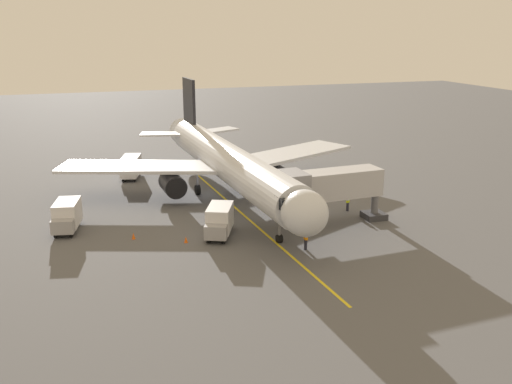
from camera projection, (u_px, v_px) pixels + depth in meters
The scene contains 11 objects.
ground_plane at pixel (205, 195), 62.25m from camera, with size 220.00×220.00×0.00m, color #565659.
apron_lead_in_line at pixel (245, 216), 55.04m from camera, with size 0.24×40.00×0.01m, color yellow.
airplane at pixel (228, 162), 59.65m from camera, with size 34.76×40.33×11.50m.
jet_bridge at pixel (323, 187), 51.49m from camera, with size 11.47×3.45×5.40m.
ground_crew_marshaller at pixel (306, 239), 46.64m from camera, with size 0.27×0.41×1.71m.
ground_crew_wing_walker at pixel (348, 202), 56.51m from camera, with size 0.47×0.45×1.71m.
box_truck_near_nose at pixel (131, 167), 68.84m from camera, with size 3.14×4.96×2.62m.
box_truck_portside at pixel (219, 221), 49.62m from camera, with size 3.63×5.00×2.62m.
box_truck_starboard_side at pixel (67, 216), 50.93m from camera, with size 2.83×4.90×2.62m.
safety_cone_nose_left at pixel (186, 240), 48.32m from camera, with size 0.32×0.32×0.55m, color #F2590F.
safety_cone_nose_right at pixel (133, 236), 49.15m from camera, with size 0.32×0.32×0.55m, color #F2590F.
Camera 1 is at (13.38, 58.43, 17.68)m, focal length 39.77 mm.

